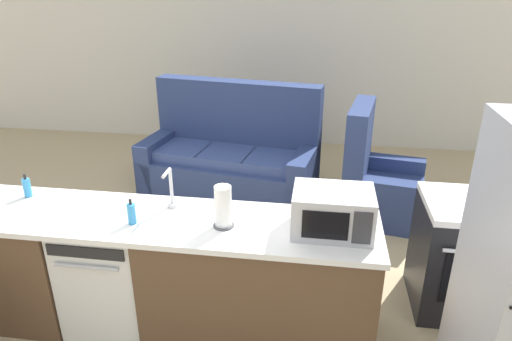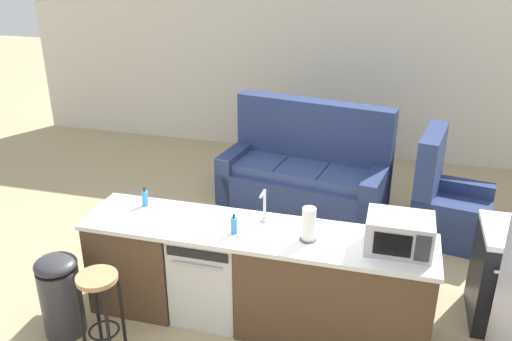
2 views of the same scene
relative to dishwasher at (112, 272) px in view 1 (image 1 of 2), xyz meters
name	(u,v)px [view 1 (image 1 of 2)]	position (x,y,z in m)	size (l,w,h in m)	color
ground_plane	(150,321)	(0.25, 0.00, -0.42)	(24.00, 24.00, 0.00)	tan
wall_back	(264,56)	(0.55, 4.20, 0.88)	(10.00, 0.06, 2.60)	silver
kitchen_counter	(177,278)	(0.49, 0.00, 0.00)	(2.94, 0.66, 0.90)	brown
dishwasher	(112,272)	(0.00, 0.00, 0.00)	(0.58, 0.61, 0.84)	silver
stove_range	(469,256)	(2.60, 0.55, 0.03)	(0.76, 0.68, 0.90)	black
microwave	(333,212)	(1.54, 0.00, 0.62)	(0.50, 0.37, 0.28)	#B7B7BC
sink_faucet	(171,191)	(0.44, 0.15, 0.61)	(0.07, 0.18, 0.30)	silver
paper_towel_roll	(223,207)	(0.85, -0.04, 0.62)	(0.14, 0.14, 0.28)	#4C4C51
soap_bottle	(131,213)	(0.25, -0.09, 0.55)	(0.06, 0.06, 0.18)	#338CCC
dish_soap_bottle	(27,187)	(-0.66, 0.17, 0.55)	(0.06, 0.06, 0.18)	#338CCC
kettle	(502,186)	(2.77, 0.68, 0.56)	(0.21, 0.17, 0.19)	red
couch	(232,158)	(0.41, 2.40, -0.03)	(2.12, 1.22, 1.27)	navy
armchair	(375,184)	(2.04, 1.98, -0.07)	(0.94, 0.98, 1.20)	navy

